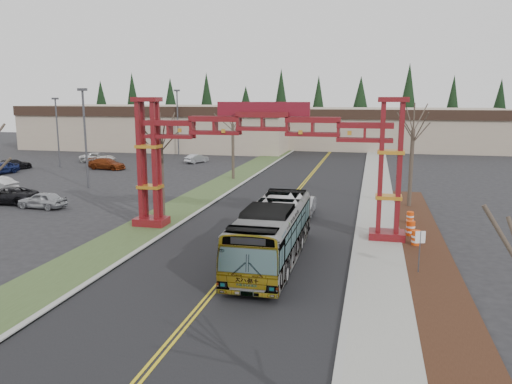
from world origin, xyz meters
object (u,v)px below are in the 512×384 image
(parked_car_near_a, at_px, (42,200))
(light_pole_far, at_px, (178,117))
(parked_car_near_c, at_px, (6,195))
(street_sign, at_px, (420,243))
(parked_car_far_c, at_px, (13,164))
(light_pole_mid, at_px, (57,127))
(transit_bus, at_px, (272,233))
(barrel_north, at_px, (410,218))
(bare_tree_right_far, at_px, (413,131))
(retail_building_west, at_px, (166,126))
(barrel_south, at_px, (416,239))
(barrel_mid, at_px, (410,229))
(bare_tree_median_mid, at_px, (161,143))
(light_pole_near, at_px, (85,131))
(silver_sedan, at_px, (304,206))
(parked_car_mid_a, at_px, (107,164))
(gateway_arch, at_px, (263,143))
(retail_building_east, at_px, (392,128))
(parked_car_mid_b, at_px, (1,168))
(parked_car_far_b, at_px, (98,158))
(parked_car_far_a, at_px, (197,159))
(bare_tree_median_far, at_px, (233,124))

(parked_car_near_a, xyz_separation_m, light_pole_far, (-3.92, 39.10, 5.17))
(parked_car_near_c, distance_m, street_sign, 34.22)
(parked_car_far_c, bearing_deg, light_pole_mid, -126.21)
(parked_car_far_c, bearing_deg, transit_bus, 157.99)
(parked_car_near_c, height_order, barrel_north, parked_car_near_c)
(parked_car_near_a, height_order, bare_tree_right_far, bare_tree_right_far)
(retail_building_west, relative_size, barrel_south, 45.75)
(parked_car_near_c, distance_m, barrel_mid, 32.89)
(bare_tree_median_mid, height_order, light_pole_near, light_pole_near)
(barrel_north, bearing_deg, parked_car_far_c, 159.76)
(bare_tree_right_far, distance_m, barrel_north, 8.33)
(silver_sedan, relative_size, parked_car_mid_a, 0.85)
(street_sign, bearing_deg, parked_car_near_c, 162.84)
(gateway_arch, height_order, parked_car_mid_a, gateway_arch)
(retail_building_east, distance_m, barrel_south, 63.00)
(parked_car_mid_b, height_order, bare_tree_right_far, bare_tree_right_far)
(retail_building_east, distance_m, barrel_mid, 60.86)
(parked_car_near_c, height_order, light_pole_near, light_pole_near)
(parked_car_near_a, height_order, parked_car_far_c, parked_car_far_c)
(retail_building_east, xyz_separation_m, light_pole_mid, (-42.53, -36.77, 1.63))
(parked_car_near_a, bearing_deg, retail_building_west, -164.95)
(parked_car_far_b, xyz_separation_m, light_pole_mid, (-2.28, -5.47, 4.45))
(parked_car_mid_a, xyz_separation_m, parked_car_far_a, (8.81, 8.56, -0.10))
(parked_car_near_c, relative_size, light_pole_far, 0.51)
(street_sign, height_order, barrel_south, street_sign)
(gateway_arch, bearing_deg, parked_car_mid_b, 152.81)
(bare_tree_median_mid, bearing_deg, bare_tree_median_far, 90.00)
(bare_tree_right_far, distance_m, light_pole_far, 45.88)
(retail_building_east, height_order, street_sign, retail_building_east)
(parked_car_far_c, bearing_deg, barrel_mid, 169.49)
(parked_car_far_b, height_order, barrel_mid, parked_car_far_b)
(light_pole_far, xyz_separation_m, barrel_south, (32.70, -43.31, -5.35))
(parked_car_far_a, relative_size, bare_tree_median_far, 0.45)
(parked_car_mid_b, relative_size, bare_tree_median_mid, 0.55)
(parked_car_near_a, bearing_deg, gateway_arch, 83.31)
(light_pole_mid, height_order, barrel_south, light_pole_mid)
(bare_tree_median_far, relative_size, light_pole_near, 0.84)
(gateway_arch, distance_m, parked_car_mid_b, 40.42)
(light_pole_mid, bearing_deg, retail_building_east, 40.85)
(parked_car_near_c, relative_size, barrel_mid, 4.83)
(transit_bus, height_order, barrel_south, transit_bus)
(barrel_mid, bearing_deg, parked_car_mid_a, 146.01)
(parked_car_far_c, relative_size, bare_tree_right_far, 0.57)
(retail_building_west, relative_size, retail_building_east, 1.21)
(light_pole_near, relative_size, street_sign, 4.30)
(bare_tree_median_mid, bearing_deg, retail_building_east, 73.28)
(parked_car_far_a, xyz_separation_m, light_pole_near, (-3.79, -21.02, 5.04))
(retail_building_west, distance_m, parked_car_far_a, 24.68)
(parked_car_mid_b, bearing_deg, parked_car_mid_a, 44.58)
(silver_sedan, height_order, barrel_south, silver_sedan)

